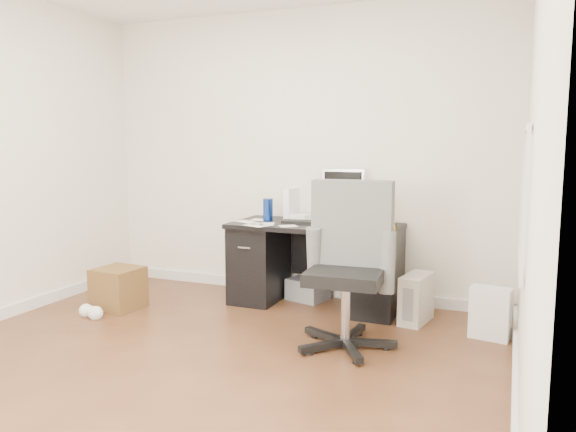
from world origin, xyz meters
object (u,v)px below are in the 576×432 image
object	(u,v)px
keyboard	(304,222)
wicker_basket	(119,288)
pc_tower	(416,298)
desk	(315,262)
lcd_monitor	(343,195)
office_chair	(346,266)

from	to	relation	value
keyboard	wicker_basket	distance (m)	1.75
pc_tower	wicker_basket	size ratio (longest dim) A/B	1.08
desk	pc_tower	size ratio (longest dim) A/B	3.77
keyboard	wicker_basket	bearing A→B (deg)	-160.99
lcd_monitor	desk	bearing A→B (deg)	-136.30
desk	keyboard	world-z (taller)	keyboard
lcd_monitor	wicker_basket	world-z (taller)	lcd_monitor
lcd_monitor	keyboard	bearing A→B (deg)	-148.42
desk	lcd_monitor	xyz separation A→B (m)	(0.19, 0.21, 0.59)
desk	keyboard	distance (m)	0.38
keyboard	office_chair	world-z (taller)	office_chair
desk	wicker_basket	distance (m)	1.76
desk	lcd_monitor	distance (m)	0.66
desk	pc_tower	bearing A→B (deg)	-7.71
keyboard	desk	bearing A→B (deg)	-6.51
office_chair	pc_tower	world-z (taller)	office_chair
desk	pc_tower	distance (m)	0.95
pc_tower	lcd_monitor	bearing A→B (deg)	165.70
desk	lcd_monitor	world-z (taller)	lcd_monitor
office_chair	pc_tower	size ratio (longest dim) A/B	3.01
lcd_monitor	wicker_basket	bearing A→B (deg)	-155.43
office_chair	wicker_basket	bearing A→B (deg)	172.20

